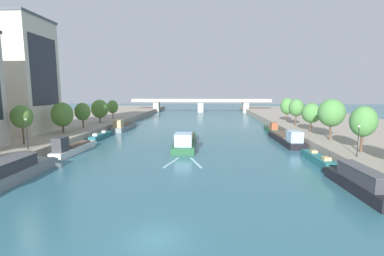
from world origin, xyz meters
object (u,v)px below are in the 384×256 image
Objects in this scene: tree_left_third at (62,115)px; tree_left_end_of_row at (113,107)px; moored_boat_right_downstream at (318,159)px; tree_right_third at (331,113)px; tree_left_nearest at (83,112)px; moored_boat_left_second at (101,136)px; moored_boat_right_second at (286,139)px; tree_left_second at (100,109)px; tree_right_by_lamp at (296,108)px; moored_boat_right_end at (271,129)px; tree_right_end_of_row at (363,122)px; tree_right_midway at (287,106)px; tree_right_far at (311,113)px; moored_boat_left_end at (124,126)px; lamppost_right_bank at (358,139)px; bridge_far at (201,104)px; moored_boat_left_gap_after at (5,174)px; tree_left_by_lamp at (22,117)px; barge_midriver at (185,141)px; moored_boat_right_midway at (359,181)px; lamppost_left_bank at (27,132)px; moored_boat_left_far at (73,148)px.

tree_left_end_of_row is at bearing 90.86° from tree_left_third.
moored_boat_right_downstream is 1.35× the size of tree_right_third.
moored_boat_left_second is at bearing -35.84° from tree_left_nearest.
moored_boat_right_downstream is 15.22m from moored_boat_right_second.
tree_right_by_lamp is (52.29, -4.36, 0.79)m from tree_left_second.
tree_left_end_of_row reaches higher than moored_boat_right_end.
moored_boat_right_downstream is 1.49× the size of tree_right_end_of_row.
tree_right_midway is (52.59, 15.61, 0.63)m from tree_left_nearest.
moored_boat_right_second is 8.67m from tree_right_far.
moored_boat_right_end is at bearing 18.53° from tree_left_third.
moored_boat_left_end is 2.40× the size of tree_left_nearest.
moored_boat_left_second is 49.30m from lamppost_right_bank.
tree_right_midway is 60.42m from bridge_far.
moored_boat_left_gap_after is 30.01m from moored_boat_left_second.
tree_right_by_lamp is 1.59× the size of lamppost_right_bank.
tree_left_by_lamp is 59.10m from tree_right_by_lamp.
moored_boat_left_end is at bearing 86.53° from moored_boat_left_second.
barge_midriver is at bearing -6.02° from tree_left_third.
moored_boat_left_second is 41.93m from moored_boat_right_end.
tree_left_nearest reaches higher than moored_boat_right_midway.
moored_boat_left_end is 1.23× the size of moored_boat_right_midway.
moored_boat_left_second is 1.50× the size of tree_right_by_lamp.
tree_left_by_lamp is at bearing -112.54° from moored_boat_left_second.
tree_left_third is 54.50m from tree_right_by_lamp.
bridge_far is (-19.57, 104.53, 3.09)m from moored_boat_right_midway.
moored_boat_right_downstream is at bearing -88.60° from moored_boat_right_second.
lamppost_left_bank is (-43.73, -31.10, 3.52)m from moored_boat_right_end.
tree_left_third reaches higher than barge_midriver.
moored_boat_left_end is at bearing 89.97° from moored_boat_left_gap_after.
moored_boat_left_far is 1.98× the size of tree_left_third.
barge_midriver is 1.80× the size of moored_boat_right_end.
tree_right_end_of_row reaches higher than tree_left_nearest.
moored_boat_left_gap_after is 1.60× the size of moored_boat_right_downstream.
moored_boat_left_second is 1.49× the size of tree_right_midway.
tree_left_third is at bearing 150.75° from moored_boat_right_midway.
tree_left_third is 1.37× the size of lamppost_left_bank.
tree_right_third is (52.95, -35.58, 1.24)m from tree_left_end_of_row.
moored_boat_left_far is 3.01× the size of lamppost_right_bank.
moored_boat_right_second is 17.49m from tree_right_end_of_row.
tree_right_by_lamp reaches higher than moored_boat_left_far.
barge_midriver is at bearing -47.99° from moored_boat_left_end.
moored_boat_left_second is 1.62× the size of tree_right_far.
tree_left_third is 1.08× the size of tree_left_nearest.
barge_midriver is 81.45m from bridge_far.
moored_boat_left_far is (-18.64, -7.65, 0.01)m from barge_midriver.
moored_boat_left_second is at bearing 158.02° from tree_right_end_of_row.
tree_right_far is 0.92× the size of tree_right_by_lamp.
tree_right_third reaches higher than moored_boat_right_downstream.
tree_right_far is at bearing 0.58° from moored_boat_left_second.
tree_right_third is 28.66m from tree_right_midway.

